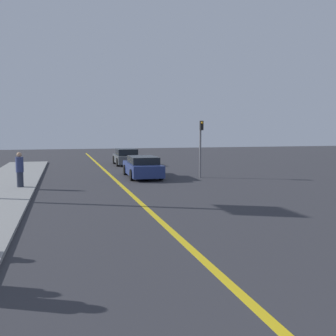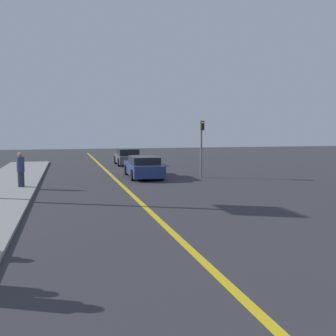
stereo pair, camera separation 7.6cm
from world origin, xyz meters
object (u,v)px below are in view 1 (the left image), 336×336
object	(u,v)px
car_near_right_lane	(142,167)
car_ahead_center	(126,157)
pedestrian_by_sign	(20,170)
traffic_light	(201,142)

from	to	relation	value
car_near_right_lane	car_ahead_center	size ratio (longest dim) A/B	1.12
car_ahead_center	pedestrian_by_sign	distance (m)	13.38
car_ahead_center	traffic_light	world-z (taller)	traffic_light
car_ahead_center	traffic_light	bearing A→B (deg)	-72.07
car_ahead_center	car_near_right_lane	bearing A→B (deg)	-91.55
car_near_right_lane	pedestrian_by_sign	world-z (taller)	pedestrian_by_sign
pedestrian_by_sign	traffic_light	xyz separation A→B (m)	(9.80, 1.85, 1.17)
car_ahead_center	traffic_light	size ratio (longest dim) A/B	1.25
car_near_right_lane	pedestrian_by_sign	xyz separation A→B (m)	(-6.52, -2.92, 0.31)
traffic_light	car_ahead_center	bearing A→B (deg)	106.51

